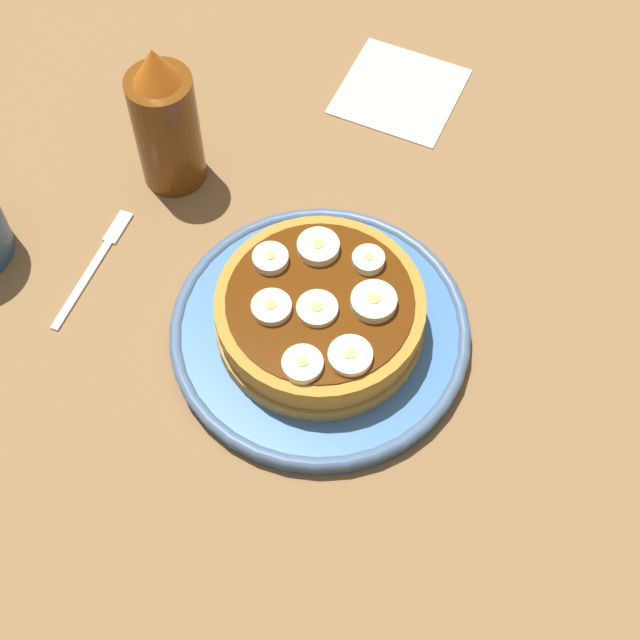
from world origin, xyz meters
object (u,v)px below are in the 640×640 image
object	(u,v)px
banana_slice_3	(270,259)
fork	(96,260)
banana_slice_1	(318,247)
banana_slice_6	(308,365)
napkin	(400,91)
banana_slice_7	(350,356)
banana_slice_2	(271,308)
plate	(320,332)
syrup_bottle	(166,122)
banana_slice_0	(318,309)
banana_slice_4	(368,260)
banana_slice_5	(374,302)
pancake_stack	(321,316)

from	to	relation	value
banana_slice_3	fork	size ratio (longest dim) A/B	0.22
banana_slice_3	banana_slice_1	bearing A→B (deg)	-150.90
banana_slice_6	napkin	xyz separation A→B (cm)	(-1.07, -34.38, -5.89)
banana_slice_1	banana_slice_7	size ratio (longest dim) A/B	1.01
banana_slice_2	plate	bearing A→B (deg)	-154.60
banana_slice_6	syrup_bottle	bearing A→B (deg)	-49.33
banana_slice_6	banana_slice_0	bearing A→B (deg)	-85.52
banana_slice_1	syrup_bottle	xyz separation A→B (cm)	(15.51, -9.42, 0.62)
plate	banana_slice_4	distance (cm)	7.30
banana_slice_5	plate	bearing A→B (deg)	7.10
banana_slice_2	napkin	distance (cm)	31.10
banana_slice_0	banana_slice_3	size ratio (longest dim) A/B	1.12
banana_slice_7	banana_slice_1	bearing A→B (deg)	-63.65
banana_slice_4	syrup_bottle	bearing A→B (deg)	-26.47
pancake_stack	syrup_bottle	world-z (taller)	syrup_bottle
pancake_stack	banana_slice_6	distance (cm)	6.26
banana_slice_0	napkin	bearing A→B (deg)	-92.83
banana_slice_0	banana_slice_1	xyz separation A→B (cm)	(1.21, -5.56, 0.14)
banana_slice_4	banana_slice_2	bearing A→B (deg)	42.66
plate	banana_slice_4	size ratio (longest dim) A/B	9.38
plate	banana_slice_1	world-z (taller)	banana_slice_1
pancake_stack	banana_slice_7	xyz separation A→B (cm)	(-3.17, 4.34, 2.40)
pancake_stack	banana_slice_2	bearing A→B (deg)	23.02
banana_slice_4	fork	xyz separation A→B (cm)	(23.37, 1.12, -5.89)
pancake_stack	banana_slice_5	world-z (taller)	banana_slice_5
plate	pancake_stack	size ratio (longest dim) A/B	1.43
fork	banana_slice_5	bearing A→B (deg)	173.92
plate	pancake_stack	bearing A→B (deg)	140.19
banana_slice_4	pancake_stack	bearing A→B (deg)	57.24
syrup_bottle	banana_slice_2	bearing A→B (deg)	130.23
banana_slice_7	fork	world-z (taller)	banana_slice_7
banana_slice_5	banana_slice_7	size ratio (longest dim) A/B	1.06
banana_slice_1	napkin	size ratio (longest dim) A/B	0.31
banana_slice_4	banana_slice_6	distance (cm)	10.45
pancake_stack	syrup_bottle	xyz separation A→B (cm)	(16.83, -14.14, 3.12)
banana_slice_5	syrup_bottle	xyz separation A→B (cm)	(20.80, -13.51, 0.60)
banana_slice_1	banana_slice_2	bearing A→B (deg)	70.05
pancake_stack	banana_slice_3	xyz separation A→B (cm)	(4.75, -2.80, 2.48)
pancake_stack	banana_slice_2	size ratio (longest dim) A/B	5.45
banana_slice_0	banana_slice_2	size ratio (longest dim) A/B	1.03
pancake_stack	banana_slice_3	bearing A→B (deg)	-30.56
plate	banana_slice_2	distance (cm)	6.35
banana_slice_5	banana_slice_3	bearing A→B (deg)	-14.03
banana_slice_4	banana_slice_5	size ratio (longest dim) A/B	0.73
pancake_stack	banana_slice_3	distance (cm)	6.05
banana_slice_2	banana_slice_7	world-z (taller)	same
banana_slice_0	banana_slice_6	xyz separation A→B (cm)	(-0.39, 4.93, 0.02)
banana_slice_4	fork	size ratio (longest dim) A/B	0.20
banana_slice_7	fork	distance (cm)	25.58
syrup_bottle	fork	bearing A→B (deg)	71.07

